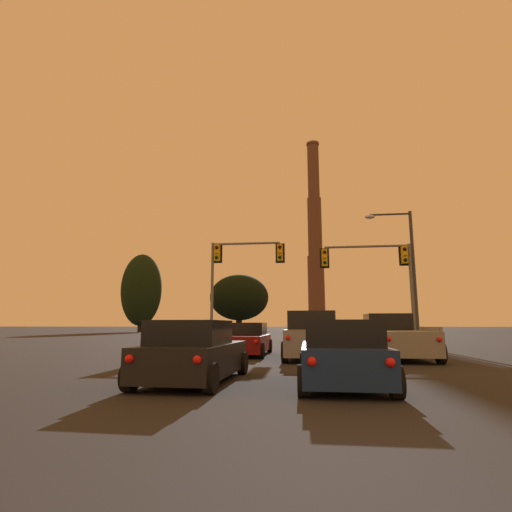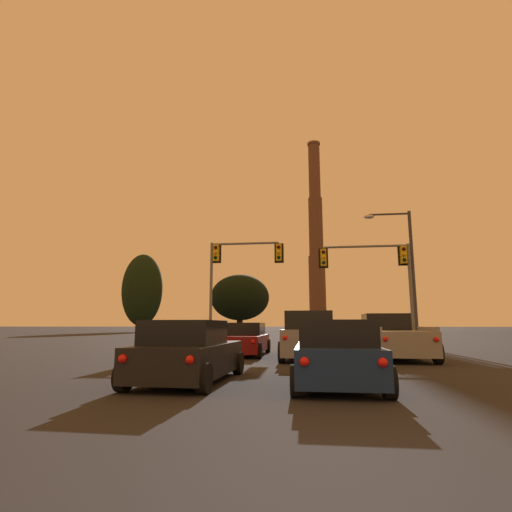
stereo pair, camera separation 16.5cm
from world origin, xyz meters
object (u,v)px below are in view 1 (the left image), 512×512
hatchback_left_lane_second (194,353)px  street_lamp (406,263)px  traffic_light_overhead_left (235,267)px  traffic_light_overhead_right (380,268)px  suv_center_lane_front (312,336)px  smokestack (315,253)px  hatchback_center_lane_second (341,355)px  sedan_left_lane_front (246,340)px  pickup_truck_right_lane_front (395,338)px

hatchback_left_lane_second → street_lamp: (8.80, 15.66, 4.44)m
traffic_light_overhead_left → traffic_light_overhead_right: (8.82, -0.09, -0.26)m
suv_center_lane_front → hatchback_left_lane_second: bearing=-110.7°
traffic_light_overhead_left → smokestack: (7.50, 97.09, 18.14)m
suv_center_lane_front → traffic_light_overhead_right: (4.22, 7.97, 3.79)m
street_lamp → hatchback_center_lane_second: bearing=-108.8°
hatchback_center_lane_second → street_lamp: street_lamp is taller
traffic_light_overhead_left → hatchback_center_lane_second: bearing=-71.3°
traffic_light_overhead_left → smokestack: bearing=85.6°
hatchback_left_lane_second → sedan_left_lane_front: hatchback_left_lane_second is taller
suv_center_lane_front → sedan_left_lane_front: bearing=151.9°
traffic_light_overhead_right → street_lamp: (1.69, 0.72, 0.42)m
traffic_light_overhead_right → street_lamp: bearing=23.0°
suv_center_lane_front → street_lamp: street_lamp is taller
hatchback_left_lane_second → hatchback_center_lane_second: (3.43, -0.13, 0.00)m
traffic_light_overhead_right → smokestack: 98.92m
sedan_left_lane_front → hatchback_center_lane_second: bearing=-68.7°
pickup_truck_right_lane_front → traffic_light_overhead_right: (0.85, 7.11, 3.88)m
pickup_truck_right_lane_front → traffic_light_overhead_right: traffic_light_overhead_right is taller
sedan_left_lane_front → smokestack: size_ratio=0.08×
pickup_truck_right_lane_front → suv_center_lane_front: suv_center_lane_front is taller
hatchback_center_lane_second → smokestack: bearing=88.6°
hatchback_left_lane_second → suv_center_lane_front: 7.54m
sedan_left_lane_front → traffic_light_overhead_left: (-1.68, 6.38, 4.28)m
sedan_left_lane_front → street_lamp: (8.83, 7.01, 4.43)m
hatchback_center_lane_second → smokestack: 114.49m
pickup_truck_right_lane_front → traffic_light_overhead_right: bearing=83.4°
hatchback_left_lane_second → pickup_truck_right_lane_front: pickup_truck_right_lane_front is taller
hatchback_center_lane_second → suv_center_lane_front: bearing=94.2°
hatchback_left_lane_second → traffic_light_overhead_right: traffic_light_overhead_right is taller
hatchback_center_lane_second → sedan_left_lane_front: bearing=111.4°
traffic_light_overhead_right → pickup_truck_right_lane_front: bearing=-96.8°
pickup_truck_right_lane_front → traffic_light_overhead_left: (-7.96, 7.20, 4.14)m
suv_center_lane_front → sedan_left_lane_front: size_ratio=1.05×
pickup_truck_right_lane_front → street_lamp: bearing=72.2°
pickup_truck_right_lane_front → hatchback_left_lane_second: bearing=-128.4°
sedan_left_lane_front → traffic_light_overhead_right: bearing=41.2°
pickup_truck_right_lane_front → hatchback_center_lane_second: (-2.82, -7.96, -0.14)m
suv_center_lane_front → sedan_left_lane_front: suv_center_lane_front is taller
street_lamp → pickup_truck_right_lane_front: bearing=-108.0°
hatchback_center_lane_second → traffic_light_overhead_left: traffic_light_overhead_left is taller
pickup_truck_right_lane_front → hatchback_center_lane_second: bearing=-109.3°
hatchback_center_lane_second → smokestack: (2.36, 112.25, 22.42)m
hatchback_left_lane_second → pickup_truck_right_lane_front: (6.25, 7.83, 0.14)m
hatchback_center_lane_second → traffic_light_overhead_right: size_ratio=0.67×
pickup_truck_right_lane_front → sedan_left_lane_front: size_ratio=1.17×
hatchback_center_lane_second → pickup_truck_right_lane_front: bearing=70.3°
hatchback_left_lane_second → street_lamp: bearing=62.7°
suv_center_lane_front → traffic_light_overhead_left: size_ratio=0.76×
hatchback_left_lane_second → suv_center_lane_front: size_ratio=0.84×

